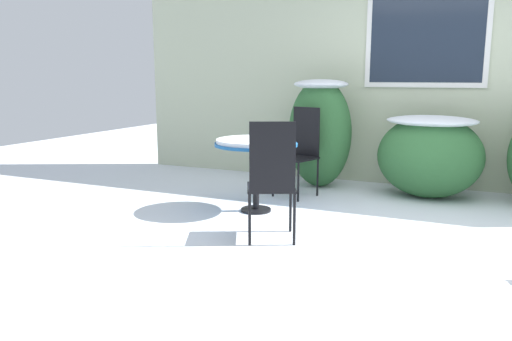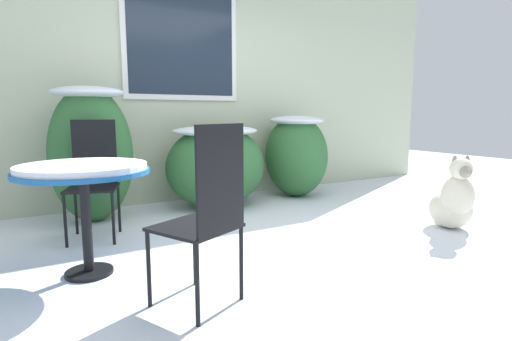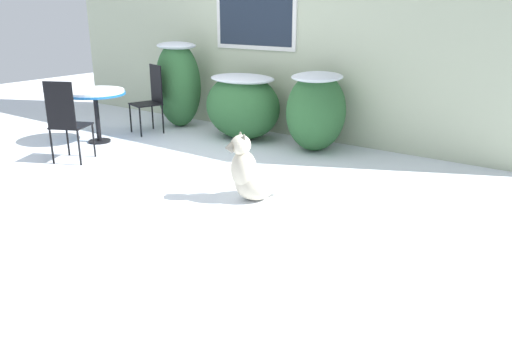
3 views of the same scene
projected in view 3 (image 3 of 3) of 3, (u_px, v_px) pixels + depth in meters
The scene contains 9 objects.
ground_plane at pixel (160, 165), 6.07m from camera, with size 16.00×16.00×0.00m, color silver.
house_wall at pixel (262, 18), 7.25m from camera, with size 8.00×0.10×3.31m.
shrub_left at pixel (178, 82), 7.81m from camera, with size 0.78×0.61×1.32m.
shrub_middle at pixel (242, 105), 7.12m from camera, with size 1.15×0.85×0.93m.
shrub_right at pixel (316, 109), 6.53m from camera, with size 0.75×0.89×1.03m.
patio_table at pixel (95, 96), 6.88m from camera, with size 0.83×0.83×0.74m.
patio_chair_near_table at pixel (150, 97), 7.48m from camera, with size 0.50×0.50×1.01m.
patio_chair_far_side at pixel (66, 120), 6.01m from camera, with size 0.53×0.53×1.01m.
dog at pixel (251, 175), 4.90m from camera, with size 0.54×0.57×0.69m.
Camera 3 is at (4.29, -4.05, 1.84)m, focal length 35.00 mm.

